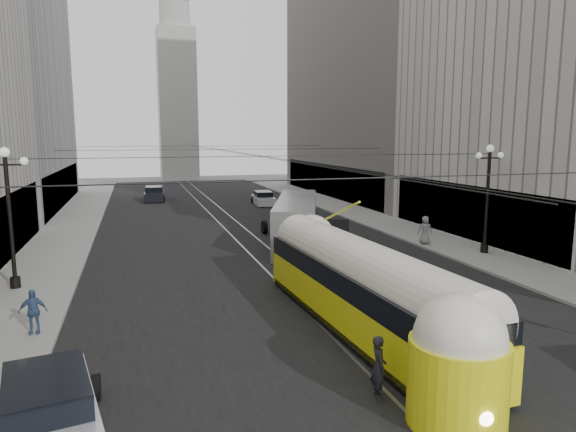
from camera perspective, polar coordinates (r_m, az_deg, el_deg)
road at (r=40.99m, az=-6.34°, el=-1.03°), size 20.00×85.00×0.02m
sidewalk_left at (r=44.07m, az=-22.73°, el=-0.87°), size 4.00×72.00×0.15m
sidewalk_right at (r=47.81m, az=7.18°, el=0.46°), size 4.00×72.00×0.15m
rail_left at (r=40.87m, az=-7.37°, el=-1.08°), size 0.12×85.00×0.04m
rail_right at (r=41.13m, az=-5.31°, el=-0.98°), size 0.12×85.00×0.04m
building_right_far at (r=62.26m, az=9.88°, el=17.33°), size 12.60×32.60×32.60m
distant_tower at (r=87.91m, az=-12.26°, el=13.86°), size 6.00×6.00×31.36m
lamppost_left_mid at (r=26.04m, az=-28.56°, el=0.60°), size 1.86×0.44×6.37m
lamppost_right_mid at (r=32.22m, az=21.30°, el=2.46°), size 1.86×0.44×6.37m
catenary at (r=39.44m, az=-6.05°, el=7.19°), size 25.00×72.00×0.23m
streetcar at (r=18.89m, az=8.08°, el=-7.73°), size 3.12×15.30×3.34m
city_bus at (r=33.60m, az=0.97°, el=-0.35°), size 6.23×12.08×2.96m
sedan_silver at (r=13.80m, az=-25.13°, el=-19.13°), size 2.89×5.23×1.56m
sedan_white_far at (r=52.95m, az=-2.76°, el=1.94°), size 2.12×4.55×1.40m
sedan_dark_far at (r=58.18m, az=-14.63°, el=2.37°), size 2.37×5.10×1.57m
pedestrian_crossing_a at (r=14.54m, az=10.04°, el=-16.19°), size 0.52×0.70×1.74m
pedestrian_sidewalk_right at (r=33.97m, az=14.99°, el=-1.52°), size 1.03×0.87×1.81m
pedestrian_sidewalk_left at (r=20.26m, az=-26.48°, el=-9.47°), size 0.94×0.55×1.59m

